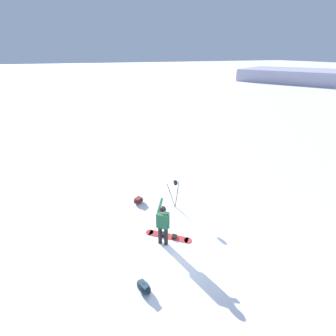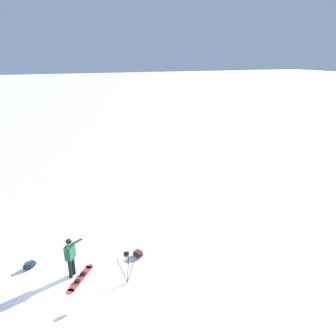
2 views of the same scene
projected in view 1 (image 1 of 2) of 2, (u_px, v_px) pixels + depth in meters
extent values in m
plane|color=white|center=(178.00, 247.00, 8.09)|extent=(300.00, 300.00, 0.00)
cylinder|color=black|center=(160.00, 234.00, 8.08)|extent=(0.14, 0.14, 0.79)
cylinder|color=black|center=(166.00, 236.00, 8.02)|extent=(0.14, 0.14, 0.79)
cube|color=#1E5938|center=(163.00, 220.00, 7.74)|extent=(0.48, 0.45, 0.56)
sphere|color=tan|center=(163.00, 210.00, 7.55)|extent=(0.21, 0.21, 0.21)
sphere|color=black|center=(163.00, 209.00, 7.54)|extent=(0.22, 0.22, 0.22)
cylinder|color=#1E5938|center=(160.00, 206.00, 7.82)|extent=(0.39, 0.46, 0.39)
cylinder|color=#1E5938|center=(168.00, 222.00, 7.67)|extent=(0.09, 0.09, 0.56)
cube|color=#B23333|center=(168.00, 236.00, 8.53)|extent=(1.36, 1.13, 0.02)
cylinder|color=#B23333|center=(150.00, 232.00, 8.71)|extent=(0.28, 0.28, 0.02)
cylinder|color=#B23333|center=(188.00, 240.00, 8.34)|extent=(0.28, 0.28, 0.02)
cube|color=black|center=(163.00, 234.00, 8.56)|extent=(0.23, 0.24, 0.08)
cube|color=black|center=(174.00, 236.00, 8.45)|extent=(0.23, 0.24, 0.08)
ellipsoid|color=#4C1E19|center=(138.00, 200.00, 10.37)|extent=(0.62, 0.60, 0.26)
cube|color=brown|center=(138.00, 199.00, 10.33)|extent=(0.37, 0.36, 0.08)
cylinder|color=#262628|center=(177.00, 198.00, 9.73)|extent=(0.06, 0.38, 1.17)
cylinder|color=#262628|center=(177.00, 194.00, 10.03)|extent=(0.30, 0.27, 1.17)
cylinder|color=#262628|center=(171.00, 196.00, 9.92)|extent=(0.34, 0.22, 1.17)
cube|color=black|center=(175.00, 184.00, 9.61)|extent=(0.10, 0.10, 0.06)
cube|color=black|center=(176.00, 182.00, 9.57)|extent=(0.12, 0.16, 0.10)
ellipsoid|color=#192833|center=(144.00, 287.00, 6.55)|extent=(0.49, 0.62, 0.29)
cube|color=#263A47|center=(144.00, 285.00, 6.50)|extent=(0.29, 0.37, 0.08)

